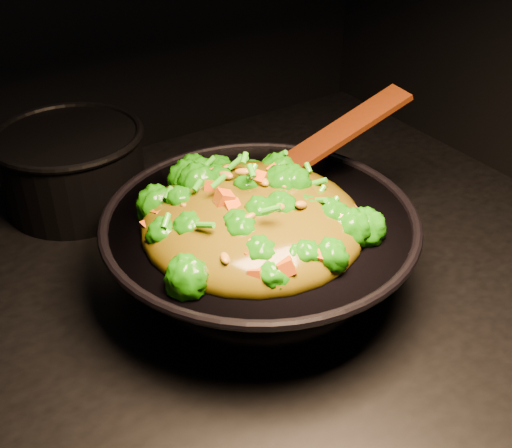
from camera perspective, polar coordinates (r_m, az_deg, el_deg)
wok at (r=0.91m, az=0.34°, el=-2.60°), size 0.43×0.43×0.12m
stir_fry at (r=0.83m, az=-0.30°, el=2.66°), size 0.37×0.37×0.10m
spatula at (r=0.95m, az=5.33°, el=6.74°), size 0.30×0.08×0.13m
back_pot at (r=1.15m, az=-15.96°, el=4.83°), size 0.30×0.30×0.14m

